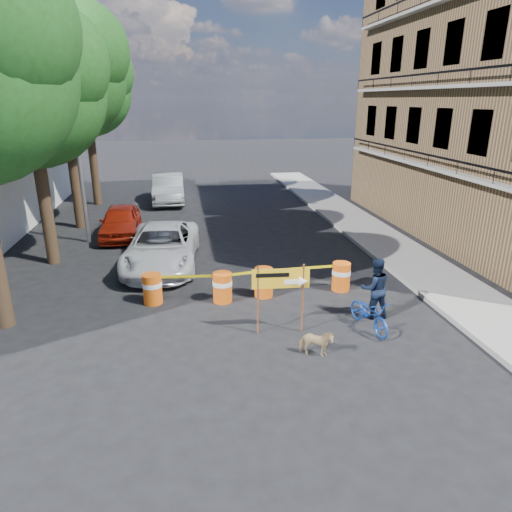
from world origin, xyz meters
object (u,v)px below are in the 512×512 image
object	(u,v)px
detour_sign	(288,283)
pedestrian	(375,288)
barrel_far_right	(341,276)
barrel_mid_right	(264,282)
barrel_mid_left	(222,287)
dog	(316,343)
barrel_far_left	(152,288)
suv_white	(162,247)
bicycle	(370,300)
sedan_silver	(168,188)
sedan_red	(121,221)

from	to	relation	value
detour_sign	pedestrian	bearing A→B (deg)	15.27
barrel_far_right	barrel_mid_right	bearing A→B (deg)	-177.94
barrel_mid_left	dog	distance (m)	3.88
barrel_far_right	dog	world-z (taller)	barrel_far_right
barrel_far_left	suv_white	size ratio (longest dim) A/B	0.17
barrel_far_left	barrel_mid_right	xyz separation A→B (m)	(3.31, -0.03, 0.00)
bicycle	sedan_silver	size ratio (longest dim) A/B	0.34
bicycle	suv_white	distance (m)	7.91
barrel_mid_right	sedan_silver	world-z (taller)	sedan_silver
barrel_far_right	sedan_red	size ratio (longest dim) A/B	0.23
barrel_mid_right	barrel_far_left	bearing A→B (deg)	179.51
barrel_far_right	sedan_silver	world-z (taller)	sedan_silver
barrel_mid_right	barrel_mid_left	bearing A→B (deg)	-171.59
barrel_far_left	pedestrian	distance (m)	6.34
barrel_mid_right	sedan_red	distance (m)	8.89
detour_sign	dog	bearing A→B (deg)	-67.76
detour_sign	bicycle	xyz separation A→B (m)	(2.15, -0.15, -0.53)
bicycle	barrel_mid_right	bearing A→B (deg)	121.86
barrel_far_right	sedan_silver	bearing A→B (deg)	111.50
detour_sign	sedan_silver	size ratio (longest dim) A/B	0.38
barrel_far_left	barrel_far_right	bearing A→B (deg)	0.60
barrel_far_right	detour_sign	bearing A→B (deg)	-133.10
barrel_mid_right	pedestrian	world-z (taller)	pedestrian
barrel_far_right	barrel_mid_left	bearing A→B (deg)	-175.78
suv_white	barrel_far_left	bearing A→B (deg)	-88.71
barrel_far_left	barrel_far_right	distance (m)	5.79
detour_sign	barrel_mid_right	bearing A→B (deg)	98.91
barrel_far_left	bicycle	bearing A→B (deg)	-24.10
barrel_mid_left	barrel_far_right	world-z (taller)	same
dog	sedan_red	size ratio (longest dim) A/B	0.20
sedan_silver	bicycle	bearing A→B (deg)	-73.10
dog	sedan_silver	bearing A→B (deg)	31.40
barrel_mid_right	sedan_silver	size ratio (longest dim) A/B	0.18
barrel_mid_right	dog	bearing A→B (deg)	-80.57
barrel_far_right	suv_white	world-z (taller)	suv_white
suv_white	barrel_mid_right	bearing A→B (deg)	-41.13
sedan_silver	detour_sign	bearing A→B (deg)	-79.87
barrel_mid_left	barrel_mid_right	size ratio (longest dim) A/B	1.00
dog	sedan_silver	size ratio (longest dim) A/B	0.16
detour_sign	bicycle	bearing A→B (deg)	0.33
barrel_far_left	detour_sign	distance (m)	4.33
barrel_far_right	bicycle	bearing A→B (deg)	-93.05
barrel_far_right	detour_sign	xyz separation A→B (m)	(-2.29, -2.45, 0.89)
pedestrian	bicycle	xyz separation A→B (m)	(-0.39, -0.64, -0.02)
suv_white	sedan_silver	distance (m)	11.07
sedan_red	detour_sign	bearing A→B (deg)	-61.97
dog	sedan_red	world-z (taller)	sedan_red
barrel_far_left	detour_sign	xyz separation A→B (m)	(3.50, -2.38, 0.89)
barrel_far_left	sedan_red	size ratio (longest dim) A/B	0.23
barrel_mid_left	detour_sign	xyz separation A→B (m)	(1.46, -2.17, 0.89)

